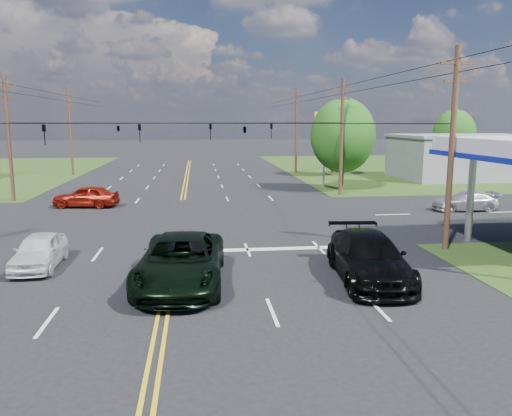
{
  "coord_description": "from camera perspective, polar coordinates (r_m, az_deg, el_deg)",
  "views": [
    {
      "loc": [
        1.18,
        -19.14,
        6.1
      ],
      "look_at": [
        4.15,
        6.0,
        1.69
      ],
      "focal_mm": 35.0,
      "sensor_mm": 36.0,
      "label": 1
    }
  ],
  "objects": [
    {
      "name": "polesign_ne",
      "position": [
        47.15,
        7.87,
        8.92
      ],
      "size": [
        1.97,
        0.5,
        7.1
      ],
      "color": "#A5A5AA",
      "rests_on": "ground"
    },
    {
      "name": "pole_ne",
      "position": [
        41.86,
        9.76,
        8.11
      ],
      "size": [
        1.6,
        0.28,
        9.5
      ],
      "color": "#3C2819",
      "rests_on": "ground"
    },
    {
      "name": "sedan_far",
      "position": [
        37.43,
        22.77,
        0.72
      ],
      "size": [
        4.49,
        1.86,
        1.3
      ],
      "primitive_type": "imported",
      "rotation": [
        0.0,
        0.0,
        -1.58
      ],
      "color": "silver",
      "rests_on": "ground"
    },
    {
      "name": "pole_left_far",
      "position": [
        60.83,
        -20.45,
        8.38
      ],
      "size": [
        1.6,
        0.28,
        10.0
      ],
      "color": "#3C2819",
      "rests_on": "ground"
    },
    {
      "name": "pickup_white",
      "position": [
        22.95,
        -23.54,
        -4.52
      ],
      "size": [
        1.81,
        4.27,
        1.44
      ],
      "primitive_type": "imported",
      "rotation": [
        0.0,
        0.0,
        0.03
      ],
      "color": "silver",
      "rests_on": "ground"
    },
    {
      "name": "retail_ne",
      "position": [
        58.83,
        22.71,
        5.31
      ],
      "size": [
        14.0,
        10.0,
        4.4
      ],
      "primitive_type": "cube",
      "color": "slate",
      "rests_on": "ground"
    },
    {
      "name": "tree_right_b",
      "position": [
        57.26,
        8.86,
        7.87
      ],
      "size": [
        4.94,
        4.94,
        7.09
      ],
      "color": "#3C2819",
      "rests_on": "ground"
    },
    {
      "name": "tree_far_r",
      "position": [
        69.41,
        21.69,
        7.89
      ],
      "size": [
        5.32,
        5.32,
        7.63
      ],
      "color": "#3C2819",
      "rests_on": "ground"
    },
    {
      "name": "span_wire_signals",
      "position": [
        31.17,
        -9.04,
        9.56
      ],
      "size": [
        26.0,
        18.0,
        1.13
      ],
      "color": "black",
      "rests_on": "ground"
    },
    {
      "name": "grass_ne",
      "position": [
        71.89,
        21.41,
        4.32
      ],
      "size": [
        46.0,
        48.0,
        0.03
      ],
      "primitive_type": "cube",
      "color": "#264616",
      "rests_on": "ground"
    },
    {
      "name": "stop_bar",
      "position": [
        24.24,
        2.55,
        -4.72
      ],
      "size": [
        10.0,
        0.5,
        0.02
      ],
      "primitive_type": "cube",
      "color": "silver",
      "rests_on": "ground"
    },
    {
      "name": "pole_right_far",
      "position": [
        60.32,
        4.61,
        8.95
      ],
      "size": [
        1.6,
        0.28,
        10.0
      ],
      "color": "#3C2819",
      "rests_on": "ground"
    },
    {
      "name": "pole_nw",
      "position": [
        42.59,
        -26.42,
        7.26
      ],
      "size": [
        1.6,
        0.28,
        9.5
      ],
      "color": "#3C2819",
      "rests_on": "ground"
    },
    {
      "name": "tree_right_a",
      "position": [
        45.02,
        9.9,
        8.16
      ],
      "size": [
        5.7,
        5.7,
        8.18
      ],
      "color": "#3C2819",
      "rests_on": "ground"
    },
    {
      "name": "power_lines",
      "position": [
        29.27,
        -9.34,
        14.64
      ],
      "size": [
        26.04,
        100.0,
        0.64
      ],
      "color": "black",
      "rests_on": "ground"
    },
    {
      "name": "sedan_red",
      "position": [
        37.88,
        -18.86,
        1.26
      ],
      "size": [
        4.77,
        2.41,
        1.56
      ],
      "primitive_type": "imported",
      "rotation": [
        0.0,
        0.0,
        -1.7
      ],
      "color": "maroon",
      "rests_on": "ground"
    },
    {
      "name": "suv_black",
      "position": [
        19.92,
        12.75,
        -5.53
      ],
      "size": [
        3.02,
        6.35,
        1.79
      ],
      "primitive_type": "imported",
      "rotation": [
        0.0,
        0.0,
        -0.08
      ],
      "color": "black",
      "rests_on": "ground"
    },
    {
      "name": "ground",
      "position": [
        31.76,
        -8.75,
        -1.32
      ],
      "size": [
        280.0,
        280.0,
        0.0
      ],
      "primitive_type": "plane",
      "color": "black",
      "rests_on": "ground"
    },
    {
      "name": "pickup_dkgreen",
      "position": [
        18.98,
        -8.59,
        -6.05
      ],
      "size": [
        3.57,
        6.9,
        1.86
      ],
      "primitive_type": "imported",
      "rotation": [
        0.0,
        0.0,
        -0.07
      ],
      "color": "black",
      "rests_on": "ground"
    },
    {
      "name": "pole_se",
      "position": [
        25.13,
        21.47,
        6.49
      ],
      "size": [
        1.6,
        0.28,
        9.5
      ],
      "color": "#3C2819",
      "rests_on": "ground"
    }
  ]
}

